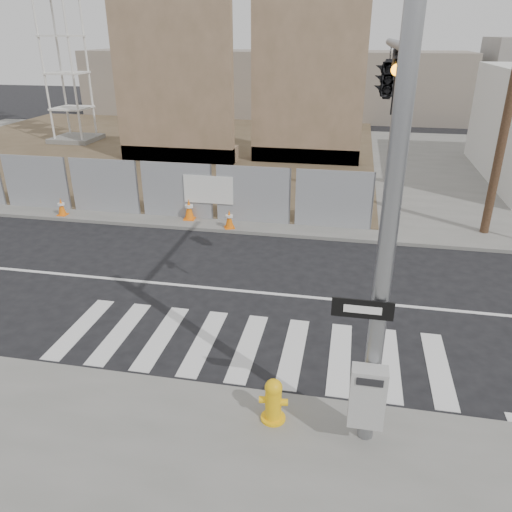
% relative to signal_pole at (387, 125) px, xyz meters
% --- Properties ---
extents(ground, '(100.00, 100.00, 0.00)m').
position_rel_signal_pole_xyz_m(ground, '(-2.49, 2.05, -4.78)').
color(ground, black).
rests_on(ground, ground).
extents(sidewalk_far, '(50.00, 20.00, 0.12)m').
position_rel_signal_pole_xyz_m(sidewalk_far, '(-2.49, 16.05, -4.72)').
color(sidewalk_far, slate).
rests_on(sidewalk_far, ground).
extents(signal_pole, '(0.96, 5.87, 7.00)m').
position_rel_signal_pole_xyz_m(signal_pole, '(0.00, 0.00, 0.00)').
color(signal_pole, gray).
rests_on(signal_pole, sidewalk_near).
extents(chain_link_fence, '(24.60, 0.04, 2.00)m').
position_rel_signal_pole_xyz_m(chain_link_fence, '(-12.49, 7.05, -3.66)').
color(chain_link_fence, gray).
rests_on(chain_link_fence, sidewalk_far).
extents(concrete_wall_left, '(6.00, 1.30, 8.00)m').
position_rel_signal_pole_xyz_m(concrete_wall_left, '(-9.49, 15.13, -1.40)').
color(concrete_wall_left, brown).
rests_on(concrete_wall_left, sidewalk_far).
extents(concrete_wall_right, '(5.50, 1.30, 8.00)m').
position_rel_signal_pole_xyz_m(concrete_wall_right, '(-2.99, 16.13, -1.40)').
color(concrete_wall_right, brown).
rests_on(concrete_wall_right, sidewalk_far).
extents(fire_hydrant, '(0.52, 0.50, 0.83)m').
position_rel_signal_pole_xyz_m(fire_hydrant, '(-1.57, -2.68, -4.25)').
color(fire_hydrant, yellow).
rests_on(fire_hydrant, sidewalk_near).
extents(traffic_cone_b, '(0.34, 0.34, 0.65)m').
position_rel_signal_pole_xyz_m(traffic_cone_b, '(-10.96, 6.36, -4.34)').
color(traffic_cone_b, orange).
rests_on(traffic_cone_b, sidewalk_far).
extents(traffic_cone_c, '(0.42, 0.42, 0.77)m').
position_rel_signal_pole_xyz_m(traffic_cone_c, '(-6.20, 6.84, -4.29)').
color(traffic_cone_c, orange).
rests_on(traffic_cone_c, sidewalk_far).
extents(traffic_cone_d, '(0.45, 0.45, 0.67)m').
position_rel_signal_pole_xyz_m(traffic_cone_d, '(-4.57, 6.27, -4.34)').
color(traffic_cone_d, orange).
rests_on(traffic_cone_d, sidewalk_far).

